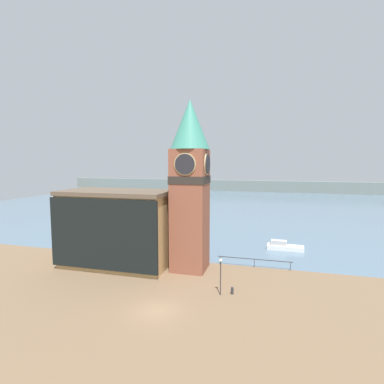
% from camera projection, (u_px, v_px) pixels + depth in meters
% --- Properties ---
extents(ground_plane, '(160.00, 160.00, 0.00)m').
position_uv_depth(ground_plane, '(157.00, 311.00, 26.55)').
color(ground_plane, brown).
extents(water, '(160.00, 120.00, 0.00)m').
position_uv_depth(water, '(242.00, 203.00, 97.46)').
color(water, slate).
rests_on(water, ground_plane).
extents(far_shoreline, '(180.00, 3.00, 5.00)m').
position_uv_depth(far_shoreline, '(251.00, 186.00, 135.62)').
color(far_shoreline, slate).
rests_on(far_shoreline, water).
extents(pier_railing, '(9.25, 0.08, 1.09)m').
position_uv_depth(pier_railing, '(254.00, 260.00, 37.50)').
color(pier_railing, '#333338').
rests_on(pier_railing, ground_plane).
extents(clock_tower, '(4.69, 4.69, 20.56)m').
position_uv_depth(clock_tower, '(190.00, 181.00, 35.99)').
color(clock_tower, brown).
rests_on(clock_tower, ground_plane).
extents(pier_building, '(13.86, 7.29, 9.62)m').
position_uv_depth(pier_building, '(117.00, 228.00, 38.13)').
color(pier_building, tan).
rests_on(pier_building, ground_plane).
extents(boat_near, '(5.41, 2.01, 1.37)m').
position_uv_depth(boat_near, '(284.00, 246.00, 45.20)').
color(boat_near, silver).
rests_on(boat_near, water).
extents(mooring_bollard_near, '(0.29, 0.29, 0.77)m').
position_uv_depth(mooring_bollard_near, '(232.00, 290.00, 29.93)').
color(mooring_bollard_near, '#2D2D33').
rests_on(mooring_bollard_near, ground_plane).
extents(lamp_post, '(0.32, 0.32, 3.72)m').
position_uv_depth(lamp_post, '(221.00, 270.00, 29.46)').
color(lamp_post, '#2D2D33').
rests_on(lamp_post, ground_plane).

